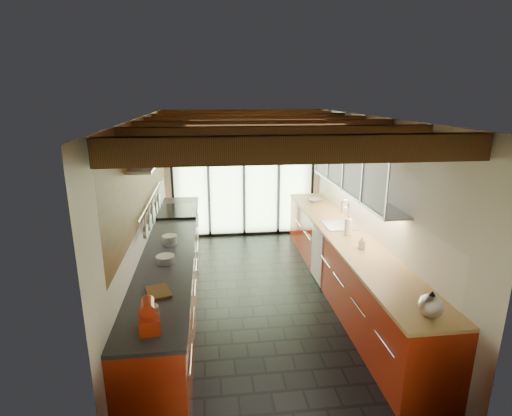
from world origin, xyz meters
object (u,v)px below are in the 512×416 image
(stand_mixer, at_px, (149,316))
(bowl, at_px, (314,200))
(soap_bottle, at_px, (362,242))
(paper_towel, at_px, (348,227))
(kettle, at_px, (431,305))

(stand_mixer, relative_size, bowl, 1.39)
(soap_bottle, distance_m, bowl, 2.42)
(paper_towel, distance_m, bowl, 1.88)
(stand_mixer, distance_m, paper_towel, 3.30)
(kettle, distance_m, bowl, 4.10)
(soap_bottle, bearing_deg, stand_mixer, -148.39)
(paper_towel, relative_size, soap_bottle, 1.61)
(kettle, xyz_separation_m, paper_towel, (0.00, 2.23, 0.00))
(paper_towel, xyz_separation_m, soap_bottle, (0.00, -0.54, -0.03))
(stand_mixer, bearing_deg, paper_towel, 39.65)
(kettle, relative_size, bowl, 1.25)
(kettle, height_order, paper_towel, paper_towel)
(stand_mixer, bearing_deg, soap_bottle, 31.61)
(soap_bottle, relative_size, bowl, 0.75)
(soap_bottle, bearing_deg, paper_towel, 90.00)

